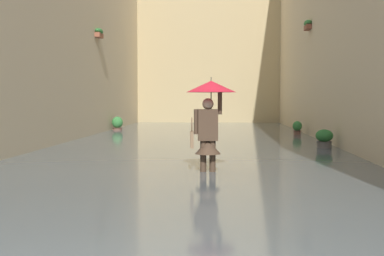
# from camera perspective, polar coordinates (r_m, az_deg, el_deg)

# --- Properties ---
(ground_plane) EXTENTS (69.69, 69.69, 0.00)m
(ground_plane) POSITION_cam_1_polar(r_m,az_deg,el_deg) (17.26, 0.43, -2.17)
(ground_plane) COLOR slate
(flood_water) EXTENTS (9.17, 33.87, 0.20)m
(flood_water) POSITION_cam_1_polar(r_m,az_deg,el_deg) (17.25, 0.43, -1.84)
(flood_water) COLOR #515B60
(flood_water) RESTS_ON ground_plane
(building_facade_far) EXTENTS (11.97, 1.80, 12.89)m
(building_facade_far) POSITION_cam_1_polar(r_m,az_deg,el_deg) (32.38, 1.82, 11.78)
(building_facade_far) COLOR tan
(building_facade_far) RESTS_ON ground_plane
(person_wading) EXTENTS (0.97, 0.97, 2.03)m
(person_wading) POSITION_cam_1_polar(r_m,az_deg,el_deg) (10.16, 1.88, 1.95)
(person_wading) COLOR #2D2319
(person_wading) RESTS_ON ground_plane
(potted_plant_mid_left) EXTENTS (0.50, 0.50, 0.73)m
(potted_plant_mid_left) POSITION_cam_1_polar(r_m,az_deg,el_deg) (15.60, 14.09, -1.37)
(potted_plant_mid_left) COLOR #66605B
(potted_plant_mid_left) RESTS_ON ground_plane
(potted_plant_far_left) EXTENTS (0.37, 0.37, 0.73)m
(potted_plant_far_left) POSITION_cam_1_polar(r_m,az_deg,el_deg) (21.13, 11.30, -0.15)
(potted_plant_far_left) COLOR brown
(potted_plant_far_left) RESTS_ON ground_plane
(potted_plant_far_right) EXTENTS (0.49, 0.49, 0.81)m
(potted_plant_far_right) POSITION_cam_1_polar(r_m,az_deg,el_deg) (24.04, -8.06, 0.32)
(potted_plant_far_right) COLOR brown
(potted_plant_far_right) RESTS_ON ground_plane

